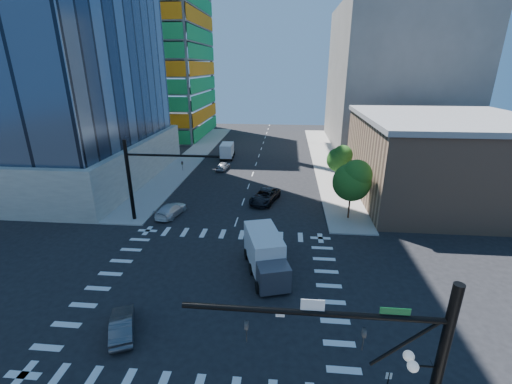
# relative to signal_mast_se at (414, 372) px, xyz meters

# --- Properties ---
(ground) EXTENTS (160.00, 160.00, 0.00)m
(ground) POSITION_rel_signal_mast_se_xyz_m (-10.60, 11.50, -5.01)
(ground) COLOR black
(ground) RESTS_ON ground
(road_markings) EXTENTS (20.00, 20.00, 0.01)m
(road_markings) POSITION_rel_signal_mast_se_xyz_m (-10.60, 11.50, -5.00)
(road_markings) COLOR silver
(road_markings) RESTS_ON ground
(sidewalk_ne) EXTENTS (5.00, 60.00, 0.15)m
(sidewalk_ne) POSITION_rel_signal_mast_se_xyz_m (1.90, 51.50, -4.93)
(sidewalk_ne) COLOR gray
(sidewalk_ne) RESTS_ON ground
(sidewalk_nw) EXTENTS (5.00, 60.00, 0.15)m
(sidewalk_nw) POSITION_rel_signal_mast_se_xyz_m (-23.10, 51.50, -4.93)
(sidewalk_nw) COLOR gray
(sidewalk_nw) RESTS_ON ground
(construction_building) EXTENTS (25.16, 34.50, 70.60)m
(construction_building) POSITION_rel_signal_mast_se_xyz_m (-38.02, 73.43, 19.60)
(construction_building) COLOR slate
(construction_building) RESTS_ON ground
(commercial_building) EXTENTS (20.50, 22.50, 10.60)m
(commercial_building) POSITION_rel_signal_mast_se_xyz_m (14.40, 33.50, 0.31)
(commercial_building) COLOR #8E6A52
(commercial_building) RESTS_ON ground
(bg_building_ne) EXTENTS (24.00, 30.00, 28.00)m
(bg_building_ne) POSITION_rel_signal_mast_se_xyz_m (16.40, 66.50, 8.99)
(bg_building_ne) COLOR slate
(bg_building_ne) RESTS_ON ground
(signal_mast_se) EXTENTS (10.51, 2.48, 9.00)m
(signal_mast_se) POSITION_rel_signal_mast_se_xyz_m (0.00, 0.00, 0.00)
(signal_mast_se) COLOR black
(signal_mast_se) RESTS_ON sidewalk_se
(signal_mast_nw) EXTENTS (10.20, 0.40, 9.00)m
(signal_mast_nw) POSITION_rel_signal_mast_se_xyz_m (-20.60, 23.00, 0.49)
(signal_mast_nw) COLOR black
(signal_mast_nw) RESTS_ON sidewalk_nw
(tree_south) EXTENTS (4.16, 4.16, 6.82)m
(tree_south) POSITION_rel_signal_mast_se_xyz_m (2.03, 25.40, -0.32)
(tree_south) COLOR #382316
(tree_south) RESTS_ON sidewalk_ne
(tree_north) EXTENTS (3.54, 3.52, 5.78)m
(tree_north) POSITION_rel_signal_mast_se_xyz_m (2.33, 37.40, -1.02)
(tree_north) COLOR #382316
(tree_north) RESTS_ON sidewalk_ne
(car_nb_far) EXTENTS (4.14, 6.25, 1.60)m
(car_nb_far) POSITION_rel_signal_mast_se_xyz_m (-7.83, 29.73, -4.21)
(car_nb_far) COLOR black
(car_nb_far) RESTS_ON ground
(car_sb_near) EXTENTS (2.95, 5.16, 1.41)m
(car_sb_near) POSITION_rel_signal_mast_se_xyz_m (-18.34, 24.59, -4.30)
(car_sb_near) COLOR white
(car_sb_near) RESTS_ON ground
(car_sb_mid) EXTENTS (2.12, 4.07, 1.32)m
(car_sb_mid) POSITION_rel_signal_mast_se_xyz_m (-15.74, 43.52, -4.35)
(car_sb_mid) COLOR #B4B5BD
(car_sb_mid) RESTS_ON ground
(car_sb_cross) EXTENTS (2.83, 4.19, 1.31)m
(car_sb_cross) POSITION_rel_signal_mast_se_xyz_m (-15.44, 6.12, -4.35)
(car_sb_cross) COLOR #47474C
(car_sb_cross) RESTS_ON ground
(box_truck_near) EXTENTS (4.38, 6.81, 3.31)m
(box_truck_near) POSITION_rel_signal_mast_se_xyz_m (-6.65, 13.73, -3.54)
(box_truck_near) COLOR black
(box_truck_near) RESTS_ON ground
(box_truck_far) EXTENTS (2.56, 5.49, 2.83)m
(box_truck_far) POSITION_rel_signal_mast_se_xyz_m (-16.37, 51.56, -3.76)
(box_truck_far) COLOR black
(box_truck_far) RESTS_ON ground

